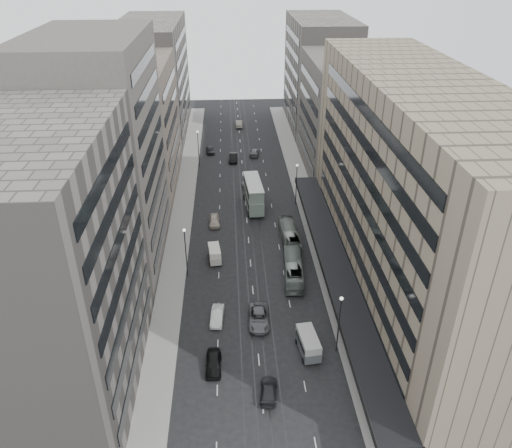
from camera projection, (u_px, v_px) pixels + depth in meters
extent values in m
plane|color=black|center=(256.00, 327.00, 65.82)|extent=(220.00, 220.00, 0.00)
cube|color=gray|center=(305.00, 198.00, 98.98)|extent=(4.00, 125.00, 0.15)
cube|color=gray|center=(184.00, 201.00, 97.78)|extent=(4.00, 125.00, 0.15)
cube|color=#7E705C|center=(413.00, 194.00, 66.48)|extent=(15.00, 60.00, 30.00)
cube|color=black|center=(336.00, 264.00, 71.41)|extent=(4.40, 60.00, 0.50)
cube|color=#4D4842|center=(343.00, 116.00, 106.20)|extent=(15.00, 28.00, 24.00)
cube|color=slate|center=(319.00, 74.00, 131.30)|extent=(15.00, 32.00, 28.00)
cube|color=slate|center=(49.00, 274.00, 50.41)|extent=(15.00, 28.00, 30.00)
cube|color=#4D4842|center=(102.00, 156.00, 72.90)|extent=(15.00, 26.00, 34.00)
cube|color=#6E6155|center=(134.00, 127.00, 98.59)|extent=(15.00, 28.00, 25.00)
cube|color=slate|center=(154.00, 79.00, 126.54)|extent=(15.00, 38.00, 28.00)
cylinder|color=#262628|center=(339.00, 326.00, 59.99)|extent=(0.16, 0.16, 8.00)
sphere|color=silver|center=(342.00, 299.00, 57.98)|extent=(0.44, 0.44, 0.44)
cylinder|color=#262628|center=(296.00, 185.00, 94.77)|extent=(0.16, 0.16, 8.00)
sphere|color=silver|center=(297.00, 165.00, 92.75)|extent=(0.44, 0.44, 0.44)
cylinder|color=#262628|center=(186.00, 254.00, 73.80)|extent=(0.16, 0.16, 8.00)
sphere|color=silver|center=(184.00, 230.00, 71.78)|extent=(0.44, 0.44, 0.44)
cylinder|color=#262628|center=(198.00, 149.00, 111.18)|extent=(0.16, 0.16, 8.00)
sphere|color=silver|center=(197.00, 132.00, 109.17)|extent=(0.44, 0.44, 0.44)
imported|color=gray|center=(293.00, 268.00, 75.09)|extent=(3.40, 11.06, 3.03)
imported|color=gray|center=(290.00, 236.00, 83.17)|extent=(2.84, 10.69, 2.96)
cube|color=gray|center=(254.00, 199.00, 94.59)|extent=(3.46, 10.11, 2.54)
cube|color=gray|center=(254.00, 188.00, 93.42)|extent=(3.38, 9.71, 2.21)
cube|color=silver|center=(254.00, 182.00, 92.84)|extent=(3.46, 10.11, 0.13)
cylinder|color=black|center=(249.00, 214.00, 91.97)|extent=(0.39, 1.12, 1.10)
cylinder|color=black|center=(263.00, 213.00, 92.28)|extent=(0.39, 1.12, 1.10)
cylinder|color=black|center=(244.00, 197.00, 98.14)|extent=(0.39, 1.12, 1.10)
cylinder|color=black|center=(258.00, 196.00, 98.45)|extent=(0.39, 1.12, 1.10)
cube|color=#4D5154|center=(308.00, 346.00, 61.23)|extent=(2.64, 5.14, 1.28)
cube|color=#A7A7A2|center=(308.00, 339.00, 60.66)|extent=(2.59, 5.03, 1.01)
cylinder|color=black|center=(303.00, 360.00, 59.99)|extent=(0.29, 0.75, 0.73)
cylinder|color=black|center=(320.00, 358.00, 60.31)|extent=(0.29, 0.75, 0.73)
cylinder|color=black|center=(296.00, 342.00, 62.78)|extent=(0.29, 0.75, 0.73)
cylinder|color=black|center=(312.00, 340.00, 63.09)|extent=(0.29, 0.75, 0.73)
cube|color=beige|center=(215.00, 256.00, 79.01)|extent=(2.20, 4.08, 1.20)
cube|color=silver|center=(214.00, 250.00, 78.48)|extent=(2.16, 4.00, 0.94)
cylinder|color=black|center=(210.00, 264.00, 78.07)|extent=(0.25, 0.64, 0.62)
cylinder|color=black|center=(221.00, 263.00, 78.33)|extent=(0.25, 0.64, 0.62)
cylinder|color=black|center=(209.00, 255.00, 80.28)|extent=(0.25, 0.64, 0.62)
cylinder|color=black|center=(219.00, 254.00, 80.54)|extent=(0.25, 0.64, 0.62)
imported|color=black|center=(213.00, 363.00, 59.03)|extent=(1.90, 4.68, 1.59)
imported|color=white|center=(217.00, 316.00, 66.59)|extent=(1.94, 4.60, 1.48)
imported|color=slate|center=(259.00, 318.00, 66.15)|extent=(2.92, 5.95, 1.63)
imported|color=black|center=(269.00, 391.00, 55.56)|extent=(2.36, 4.74, 1.32)
imported|color=#C1B2A0|center=(214.00, 220.00, 89.36)|extent=(2.00, 4.65, 1.56)
imported|color=black|center=(233.00, 157.00, 115.47)|extent=(2.07, 5.18, 1.67)
imported|color=#B8B7B3|center=(249.00, 186.00, 102.39)|extent=(2.92, 5.40, 1.44)
imported|color=#5F5F62|center=(254.00, 152.00, 118.62)|extent=(2.66, 5.25, 1.46)
imported|color=#262628|center=(210.00, 150.00, 119.93)|extent=(2.27, 4.61, 1.51)
imported|color=#A29A86|center=(239.00, 124.00, 137.15)|extent=(1.90, 5.15, 1.68)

